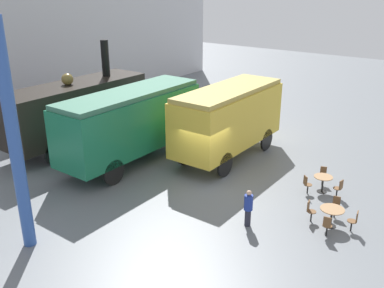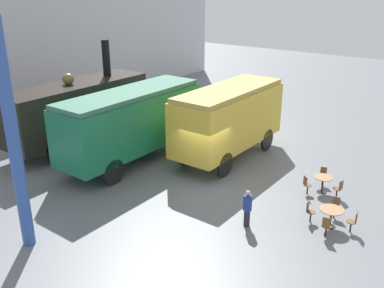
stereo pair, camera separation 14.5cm
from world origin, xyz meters
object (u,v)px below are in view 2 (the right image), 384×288
object	(u,v)px
cafe_table_near	(331,213)
cafe_chair_0	(335,206)
cafe_table_mid	(323,180)
passenger_coach_vintage	(229,117)
visitor_person	(247,207)
streamlined_locomotive	(141,117)
steam_locomotive	(78,107)

from	to	relation	value
cafe_table_near	cafe_chair_0	bearing A→B (deg)	8.32
cafe_table_near	cafe_table_mid	distance (m)	2.93
passenger_coach_vintage	visitor_person	distance (m)	7.10
streamlined_locomotive	passenger_coach_vintage	xyz separation A→B (m)	(2.75, -3.63, 0.01)
cafe_chair_0	visitor_person	size ratio (longest dim) A/B	0.57
streamlined_locomotive	visitor_person	xyz separation A→B (m)	(-2.68, -7.97, -1.45)
cafe_table_mid	cafe_chair_0	bearing A→B (deg)	-146.09
steam_locomotive	passenger_coach_vintage	size ratio (longest dim) A/B	1.21
cafe_table_mid	visitor_person	bearing A→B (deg)	163.91
steam_locomotive	visitor_person	xyz separation A→B (m)	(-1.93, -12.17, -1.41)
streamlined_locomotive	passenger_coach_vintage	distance (m)	4.56
passenger_coach_vintage	cafe_table_mid	size ratio (longest dim) A/B	8.61
streamlined_locomotive	steam_locomotive	bearing A→B (deg)	100.11
cafe_chair_0	steam_locomotive	bearing A→B (deg)	-95.31
passenger_coach_vintage	streamlined_locomotive	bearing A→B (deg)	127.15
cafe_table_mid	cafe_chair_0	xyz separation A→B (m)	(-1.79, -1.21, -0.08)
streamlined_locomotive	cafe_table_mid	distance (m)	9.59
cafe_table_near	streamlined_locomotive	bearing A→B (deg)	85.69
cafe_table_mid	cafe_chair_0	distance (m)	2.16
cafe_table_near	cafe_table_mid	bearing A→B (deg)	26.88
streamlined_locomotive	cafe_chair_0	size ratio (longest dim) A/B	11.72
passenger_coach_vintage	cafe_chair_0	world-z (taller)	passenger_coach_vintage
steam_locomotive	cafe_table_near	size ratio (longest dim) A/B	9.46
steam_locomotive	cafe_table_mid	size ratio (longest dim) A/B	10.39
steam_locomotive	passenger_coach_vintage	bearing A→B (deg)	-65.92
passenger_coach_vintage	visitor_person	world-z (taller)	passenger_coach_vintage
cafe_table_near	visitor_person	xyz separation A→B (m)	(-1.88, 2.62, 0.20)
steam_locomotive	streamlined_locomotive	xyz separation A→B (m)	(0.75, -4.20, 0.03)
cafe_chair_0	visitor_person	xyz separation A→B (m)	(-2.70, 2.50, 0.31)
streamlined_locomotive	passenger_coach_vintage	bearing A→B (deg)	-52.85
cafe_chair_0	visitor_person	distance (m)	3.69
steam_locomotive	passenger_coach_vintage	distance (m)	8.59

